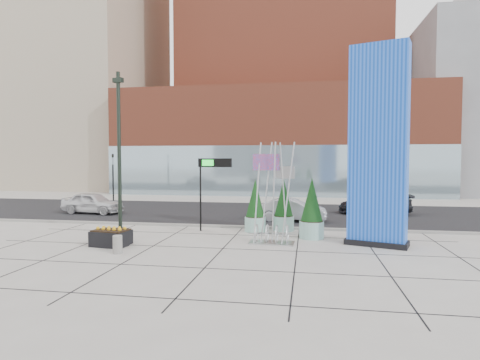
% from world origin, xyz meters
% --- Properties ---
extents(ground, '(160.00, 160.00, 0.00)m').
position_xyz_m(ground, '(0.00, 0.00, 0.00)').
color(ground, '#9E9991').
rests_on(ground, ground).
extents(street_asphalt, '(80.00, 12.00, 0.02)m').
position_xyz_m(street_asphalt, '(0.00, 10.00, 0.01)').
color(street_asphalt, black).
rests_on(street_asphalt, ground).
extents(curb_edge, '(80.00, 0.30, 0.12)m').
position_xyz_m(curb_edge, '(0.00, 4.00, 0.06)').
color(curb_edge, gray).
rests_on(curb_edge, ground).
extents(tower_podium, '(34.00, 10.00, 11.00)m').
position_xyz_m(tower_podium, '(1.00, 27.00, 5.50)').
color(tower_podium, '#A3472F').
rests_on(tower_podium, ground).
extents(tower_glass_front, '(34.00, 0.60, 5.00)m').
position_xyz_m(tower_glass_front, '(1.00, 22.20, 2.50)').
color(tower_glass_front, '#8CA5B2').
rests_on(tower_glass_front, ground).
extents(building_beige_left, '(18.00, 20.00, 34.00)m').
position_xyz_m(building_beige_left, '(-26.00, 34.00, 17.00)').
color(building_beige_left, tan).
rests_on(building_beige_left, ground).
extents(blue_pylon, '(2.76, 1.89, 8.43)m').
position_xyz_m(blue_pylon, '(7.32, 0.73, 4.07)').
color(blue_pylon, blue).
rests_on(blue_pylon, ground).
extents(lamp_post, '(0.51, 0.42, 7.63)m').
position_xyz_m(lamp_post, '(-4.15, 0.37, 3.12)').
color(lamp_post, black).
rests_on(lamp_post, ground).
extents(public_art_sculpture, '(1.99, 1.07, 4.42)m').
position_xyz_m(public_art_sculpture, '(2.90, 0.36, 1.16)').
color(public_art_sculpture, silver).
rests_on(public_art_sculpture, ground).
extents(concrete_bollard, '(0.36, 0.36, 0.70)m').
position_xyz_m(concrete_bollard, '(-2.86, -2.50, 0.35)').
color(concrete_bollard, gray).
rests_on(concrete_bollard, ground).
extents(overhead_street_sign, '(1.75, 0.35, 3.70)m').
position_xyz_m(overhead_street_sign, '(-0.34, 2.80, 3.17)').
color(overhead_street_sign, black).
rests_on(overhead_street_sign, ground).
extents(round_planter_east, '(1.13, 1.13, 2.82)m').
position_xyz_m(round_planter_east, '(4.60, 1.80, 1.34)').
color(round_planter_east, '#97CBC1').
rests_on(round_planter_east, ground).
extents(round_planter_mid, '(1.06, 1.06, 2.65)m').
position_xyz_m(round_planter_mid, '(3.20, 3.60, 1.26)').
color(round_planter_mid, '#97CBC1').
rests_on(round_planter_mid, ground).
extents(round_planter_west, '(1.06, 1.06, 2.65)m').
position_xyz_m(round_planter_west, '(1.80, 3.09, 1.26)').
color(round_planter_west, '#97CBC1').
rests_on(round_planter_west, ground).
extents(box_planter_north, '(1.46, 0.80, 0.78)m').
position_xyz_m(box_planter_north, '(-3.80, -0.93, 0.36)').
color(box_planter_north, black).
rests_on(box_planter_north, ground).
extents(box_planter_south, '(1.57, 0.93, 0.82)m').
position_xyz_m(box_planter_south, '(-3.80, -1.41, 0.38)').
color(box_planter_south, black).
rests_on(box_planter_south, ground).
extents(car_white_west, '(4.34, 2.14, 1.42)m').
position_xyz_m(car_white_west, '(-9.85, 7.89, 0.71)').
color(car_white_west, silver).
rests_on(car_white_west, ground).
extents(car_silver_mid, '(4.16, 1.85, 1.33)m').
position_xyz_m(car_silver_mid, '(3.50, 6.74, 0.66)').
color(car_silver_mid, '#B1B3B9').
rests_on(car_silver_mid, ground).
extents(car_dark_east, '(4.71, 1.99, 1.36)m').
position_xyz_m(car_dark_east, '(8.82, 10.75, 0.68)').
color(car_dark_east, black).
rests_on(car_dark_east, ground).
extents(traffic_signal, '(0.15, 0.18, 4.10)m').
position_xyz_m(traffic_signal, '(-12.00, 15.00, 2.30)').
color(traffic_signal, black).
rests_on(traffic_signal, ground).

